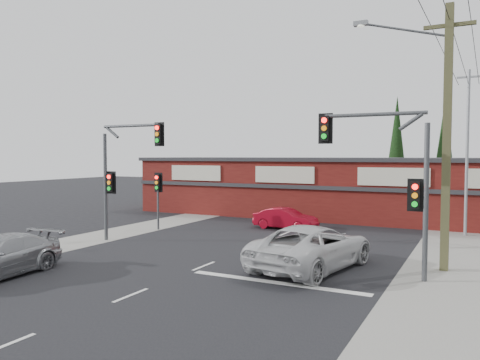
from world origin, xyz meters
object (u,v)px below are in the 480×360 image
at_px(shop_building, 317,186).
at_px(utility_pole, 443,128).
at_px(white_suv, 312,247).
at_px(red_sedan, 286,219).

distance_m(shop_building, utility_pole, 17.15).
bearing_deg(white_suv, shop_building, -62.44).
height_order(red_sedan, utility_pole, utility_pole).
distance_m(white_suv, utility_pole, 6.64).
relative_size(white_suv, utility_pole, 0.61).
bearing_deg(utility_pole, red_sedan, 143.34).
height_order(white_suv, red_sedan, white_suv).
xyz_separation_m(white_suv, red_sedan, (-4.52, 8.61, -0.22)).
distance_m(red_sedan, utility_pole, 12.14).
bearing_deg(shop_building, white_suv, -72.85).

